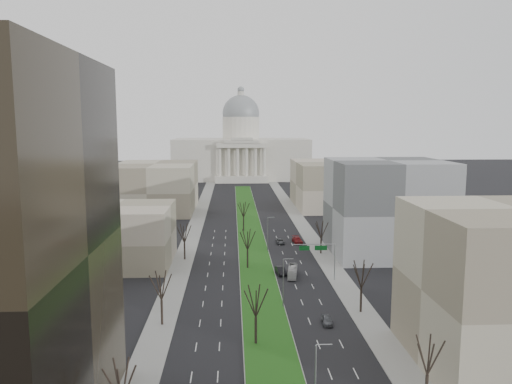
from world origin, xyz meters
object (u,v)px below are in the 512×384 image
object	(u,v)px
car_black	(281,271)
car_grey_far	(280,241)
car_grey_near	(327,320)
car_red	(297,240)
box_van	(293,272)

from	to	relation	value
car_black	car_grey_far	xyz separation A→B (m)	(2.62, 28.38, -0.20)
car_grey_near	car_red	size ratio (longest dim) A/B	0.70
car_grey_near	car_black	size ratio (longest dim) A/B	0.80
car_red	box_van	xyz separation A→B (m)	(-5.04, -30.50, 0.27)
box_van	car_red	bearing A→B (deg)	89.81
car_black	car_red	world-z (taller)	car_red
car_grey_near	car_grey_far	distance (m)	56.50
car_grey_near	car_grey_far	world-z (taller)	car_grey_near
car_red	car_grey_far	world-z (taller)	car_red
car_grey_near	car_grey_far	xyz separation A→B (m)	(-2.42, 56.44, -0.06)
car_red	car_grey_far	xyz separation A→B (m)	(-4.87, -0.38, -0.20)
car_red	box_van	bearing A→B (deg)	-104.02
box_van	car_black	bearing A→B (deg)	153.80
car_black	box_van	world-z (taller)	box_van
car_grey_near	box_van	distance (m)	26.45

